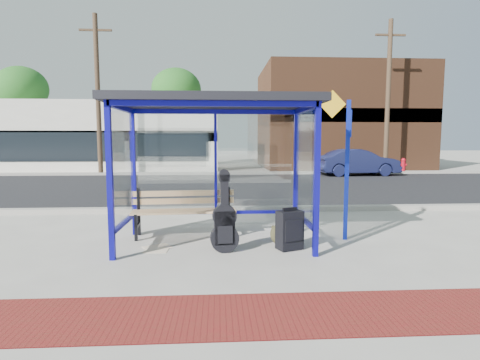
{
  "coord_description": "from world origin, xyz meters",
  "views": [
    {
      "loc": [
        0.05,
        -6.16,
        1.73
      ],
      "look_at": [
        0.42,
        0.2,
        1.06
      ],
      "focal_mm": 28.0,
      "sensor_mm": 36.0,
      "label": 1
    }
  ],
  "objects": [
    {
      "name": "ground",
      "position": [
        0.0,
        0.0,
        0.0
      ],
      "size": [
        120.0,
        120.0,
        0.0
      ],
      "primitive_type": "plane",
      "color": "#B2ADA0",
      "rests_on": "ground"
    },
    {
      "name": "brick_paver_strip",
      "position": [
        0.0,
        -2.6,
        0.01
      ],
      "size": [
        60.0,
        1.0,
        0.01
      ],
      "primitive_type": "cube",
      "color": "maroon",
      "rests_on": "ground"
    },
    {
      "name": "curb_near",
      "position": [
        0.0,
        2.9,
        0.06
      ],
      "size": [
        60.0,
        0.25,
        0.12
      ],
      "primitive_type": "cube",
      "color": "gray",
      "rests_on": "ground"
    },
    {
      "name": "street_asphalt",
      "position": [
        0.0,
        8.0,
        0.0
      ],
      "size": [
        60.0,
        10.0,
        0.0
      ],
      "primitive_type": "cube",
      "color": "black",
      "rests_on": "ground"
    },
    {
      "name": "curb_far",
      "position": [
        0.0,
        13.1,
        0.06
      ],
      "size": [
        60.0,
        0.25,
        0.12
      ],
      "primitive_type": "cube",
      "color": "gray",
      "rests_on": "ground"
    },
    {
      "name": "far_sidewalk",
      "position": [
        0.0,
        15.0,
        0.0
      ],
      "size": [
        60.0,
        4.0,
        0.01
      ],
      "primitive_type": "cube",
      "color": "#B2ADA0",
      "rests_on": "ground"
    },
    {
      "name": "bus_shelter",
      "position": [
        0.0,
        0.07,
        2.07
      ],
      "size": [
        3.3,
        1.8,
        2.42
      ],
      "color": "#100D98",
      "rests_on": "ground"
    },
    {
      "name": "storefront_white",
      "position": [
        -9.0,
        17.99,
        2.0
      ],
      "size": [
        18.0,
        6.04,
        4.0
      ],
      "color": "silver",
      "rests_on": "ground"
    },
    {
      "name": "storefront_brown",
      "position": [
        8.0,
        18.49,
        3.2
      ],
      "size": [
        10.0,
        7.08,
        6.4
      ],
      "color": "#59331E",
      "rests_on": "ground"
    },
    {
      "name": "tree_left",
      "position": [
        -14.0,
        22.0,
        5.45
      ],
      "size": [
        3.6,
        3.6,
        7.03
      ],
      "color": "#4C3826",
      "rests_on": "ground"
    },
    {
      "name": "tree_mid",
      "position": [
        -3.0,
        22.0,
        5.45
      ],
      "size": [
        3.6,
        3.6,
        7.03
      ],
      "color": "#4C3826",
      "rests_on": "ground"
    },
    {
      "name": "tree_right",
      "position": [
        12.5,
        22.0,
        5.45
      ],
      "size": [
        3.6,
        3.6,
        7.03
      ],
      "color": "#4C3826",
      "rests_on": "ground"
    },
    {
      "name": "utility_pole_west",
      "position": [
        -6.0,
        13.4,
        4.11
      ],
      "size": [
        1.6,
        0.24,
        8.0
      ],
      "color": "#4C3826",
      "rests_on": "ground"
    },
    {
      "name": "utility_pole_east",
      "position": [
        9.0,
        13.4,
        4.11
      ],
      "size": [
        1.6,
        0.24,
        8.0
      ],
      "color": "#4C3826",
      "rests_on": "ground"
    },
    {
      "name": "bench",
      "position": [
        -0.58,
        0.61,
        0.5
      ],
      "size": [
        1.89,
        0.57,
        0.88
      ],
      "rotation": [
        0.0,
        0.0,
        0.07
      ],
      "color": "black",
      "rests_on": "ground"
    },
    {
      "name": "guitar_bag",
      "position": [
        0.14,
        -0.47,
        0.45
      ],
      "size": [
        0.46,
        0.17,
        1.22
      ],
      "rotation": [
        0.0,
        0.0,
        0.1
      ],
      "color": "black",
      "rests_on": "ground"
    },
    {
      "name": "suitcase",
      "position": [
        1.18,
        -0.38,
        0.32
      ],
      "size": [
        0.45,
        0.37,
        0.68
      ],
      "rotation": [
        0.0,
        0.0,
        0.37
      ],
      "color": "black",
      "rests_on": "ground"
    },
    {
      "name": "backpack",
      "position": [
        1.05,
        -0.06,
        0.15
      ],
      "size": [
        0.32,
        0.31,
        0.32
      ],
      "rotation": [
        0.0,
        0.0,
        0.4
      ],
      "color": "#302E1A",
      "rests_on": "ground"
    },
    {
      "name": "sign_post",
      "position": [
        2.29,
        0.18,
        1.36
      ],
      "size": [
        0.15,
        0.29,
        2.43
      ],
      "rotation": [
        0.0,
        0.0,
        -0.37
      ],
      "color": "#0D1E97",
      "rests_on": "ground"
    },
    {
      "name": "newspaper_a",
      "position": [
        -0.94,
        -0.32,
        0.0
      ],
      "size": [
        0.39,
        0.31,
        0.01
      ],
      "primitive_type": "cube",
      "rotation": [
        0.0,
        0.0,
        -0.05
      ],
      "color": "white",
      "rests_on": "ground"
    },
    {
      "name": "newspaper_b",
      "position": [
        -0.96,
        -0.14,
        0.0
      ],
      "size": [
        0.52,
        0.49,
        0.01
      ],
      "primitive_type": "cube",
      "rotation": [
        0.0,
        0.0,
        0.52
      ],
      "color": "white",
      "rests_on": "ground"
    },
    {
      "name": "newspaper_c",
      "position": [
        0.2,
        0.28,
        0.0
      ],
      "size": [
        0.42,
        0.36,
        0.01
      ],
      "primitive_type": "cube",
      "rotation": [
        0.0,
        0.0,
        0.23
      ],
      "color": "white",
      "rests_on": "ground"
    },
    {
      "name": "parked_car",
      "position": [
        7.03,
        12.23,
        0.66
      ],
      "size": [
        4.12,
        1.68,
        1.33
      ],
      "primitive_type": "imported",
      "rotation": [
        0.0,
        0.0,
        1.64
      ],
      "color": "#191E48",
      "rests_on": "ground"
    },
    {
      "name": "fire_hydrant",
      "position": [
        10.14,
        13.68,
        0.44
      ],
      "size": [
        0.37,
        0.24,
        0.81
      ],
      "rotation": [
        0.0,
        0.0,
        -0.27
      ],
      "color": "#B30C1A",
      "rests_on": "ground"
    }
  ]
}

